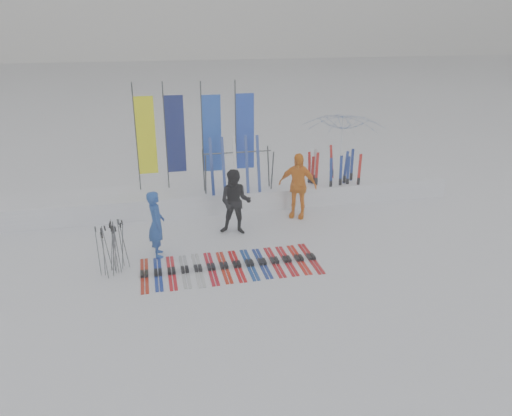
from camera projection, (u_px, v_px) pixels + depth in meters
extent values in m
plane|color=white|center=(263.00, 274.00, 11.47)|extent=(120.00, 120.00, 0.00)
cube|color=white|center=(229.00, 196.00, 15.55)|extent=(14.00, 1.60, 0.60)
imported|color=#1B46A2|center=(156.00, 224.00, 12.06)|extent=(0.44, 0.64, 1.67)
imported|color=black|center=(235.00, 202.00, 13.30)|extent=(1.04, 0.93, 1.79)
imported|color=orange|center=(297.00, 186.00, 14.40)|extent=(1.21, 0.99, 1.92)
imported|color=white|center=(342.00, 149.00, 17.15)|extent=(2.83, 2.88, 2.52)
cube|color=#AE1D0D|center=(144.00, 274.00, 11.36)|extent=(0.17, 1.69, 0.07)
cube|color=#152D96|center=(158.00, 273.00, 11.43)|extent=(0.17, 1.61, 0.07)
cube|color=red|center=(172.00, 272.00, 11.49)|extent=(0.17, 1.66, 0.07)
cube|color=#ACAFB3|center=(185.00, 270.00, 11.55)|extent=(0.17, 1.63, 0.07)
cube|color=#B1B4B9|center=(198.00, 269.00, 11.61)|extent=(0.17, 1.69, 0.07)
cube|color=red|center=(211.00, 267.00, 11.68)|extent=(0.17, 1.67, 0.07)
cube|color=red|center=(224.00, 266.00, 11.74)|extent=(0.17, 1.61, 0.07)
cube|color=red|center=(237.00, 265.00, 11.80)|extent=(0.17, 1.63, 0.07)
cube|color=navy|center=(250.00, 263.00, 11.86)|extent=(0.17, 1.61, 0.07)
cube|color=navy|center=(262.00, 262.00, 11.92)|extent=(0.17, 1.56, 0.07)
cube|color=#B30E15|center=(274.00, 261.00, 11.99)|extent=(0.17, 1.60, 0.07)
cube|color=#B80E17|center=(287.00, 260.00, 12.05)|extent=(0.17, 1.58, 0.07)
cube|color=red|center=(299.00, 258.00, 12.11)|extent=(0.17, 1.58, 0.07)
cube|color=#AF0E13|center=(311.00, 257.00, 12.17)|extent=(0.17, 1.66, 0.07)
cylinder|color=#595B60|center=(113.00, 245.00, 11.43)|extent=(0.03, 0.13, 1.24)
cylinder|color=#595B60|center=(121.00, 243.00, 11.57)|extent=(0.06, 0.08, 1.23)
cylinder|color=#595B60|center=(107.00, 249.00, 11.36)|extent=(0.14, 0.11, 1.17)
cylinder|color=#595B60|center=(104.00, 256.00, 11.04)|extent=(0.08, 0.02, 1.15)
cylinder|color=#595B60|center=(98.00, 251.00, 11.14)|extent=(0.02, 0.10, 1.25)
cylinder|color=#595B60|center=(104.00, 252.00, 11.15)|extent=(0.07, 0.09, 1.21)
cylinder|color=#595B60|center=(113.00, 248.00, 11.35)|extent=(0.12, 0.09, 1.22)
cylinder|color=#595B60|center=(115.00, 249.00, 11.32)|extent=(0.08, 0.09, 1.19)
cylinder|color=#595B60|center=(112.00, 246.00, 11.44)|extent=(0.16, 0.08, 1.20)
cylinder|color=#595B60|center=(118.00, 250.00, 11.26)|extent=(0.08, 0.11, 1.20)
cylinder|color=#595B60|center=(123.00, 246.00, 11.47)|extent=(0.13, 0.04, 1.19)
cylinder|color=#595B60|center=(115.00, 251.00, 11.25)|extent=(0.09, 0.10, 1.16)
cylinder|color=#595B60|center=(114.00, 251.00, 11.16)|extent=(0.15, 0.05, 1.24)
cylinder|color=#595B60|center=(124.00, 244.00, 11.50)|extent=(0.16, 0.07, 1.24)
cylinder|color=#383A3F|center=(136.00, 138.00, 14.60)|extent=(0.04, 0.04, 3.20)
cube|color=#F7FF0D|center=(146.00, 136.00, 14.65)|extent=(0.55, 0.03, 2.30)
cylinder|color=#383A3F|center=(166.00, 137.00, 14.77)|extent=(0.04, 0.04, 3.20)
cube|color=navy|center=(175.00, 134.00, 14.81)|extent=(0.55, 0.03, 2.30)
cylinder|color=#383A3F|center=(202.00, 136.00, 14.85)|extent=(0.04, 0.04, 3.20)
cube|color=blue|center=(212.00, 134.00, 14.89)|extent=(0.55, 0.03, 2.30)
cylinder|color=#383A3F|center=(236.00, 134.00, 15.12)|extent=(0.04, 0.04, 3.20)
cube|color=blue|center=(245.00, 132.00, 15.16)|extent=(0.55, 0.03, 2.30)
cylinder|color=#383A3F|center=(206.00, 175.00, 14.47)|extent=(0.04, 0.30, 1.23)
cylinder|color=#383A3F|center=(204.00, 170.00, 14.92)|extent=(0.04, 0.30, 1.23)
cylinder|color=#383A3F|center=(272.00, 171.00, 14.87)|extent=(0.04, 0.30, 1.23)
cylinder|color=#383A3F|center=(268.00, 166.00, 15.33)|extent=(0.04, 0.30, 1.23)
cylinder|color=#383A3F|center=(238.00, 152.00, 14.70)|extent=(2.00, 0.04, 0.04)
cube|color=red|center=(359.00, 179.00, 15.54)|extent=(0.09, 0.04, 1.59)
cube|color=navy|center=(340.00, 180.00, 15.52)|extent=(0.09, 0.03, 1.55)
cube|color=red|center=(312.00, 179.00, 15.70)|extent=(0.09, 0.04, 1.47)
cube|color=navy|center=(351.00, 174.00, 15.94)|extent=(0.09, 0.04, 1.64)
cube|color=red|center=(316.00, 179.00, 15.46)|extent=(0.09, 0.02, 1.65)
cube|color=navy|center=(344.00, 176.00, 15.69)|extent=(0.09, 0.04, 1.64)
cube|color=red|center=(309.00, 177.00, 15.72)|extent=(0.09, 0.04, 1.61)
cube|color=navy|center=(348.00, 180.00, 15.64)|extent=(0.09, 0.04, 1.48)
cube|color=navy|center=(331.00, 182.00, 15.38)|extent=(0.09, 0.04, 1.52)
cube|color=red|center=(332.00, 171.00, 16.19)|extent=(0.09, 0.04, 1.70)
cube|color=silver|center=(313.00, 175.00, 15.71)|extent=(0.09, 0.04, 1.70)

